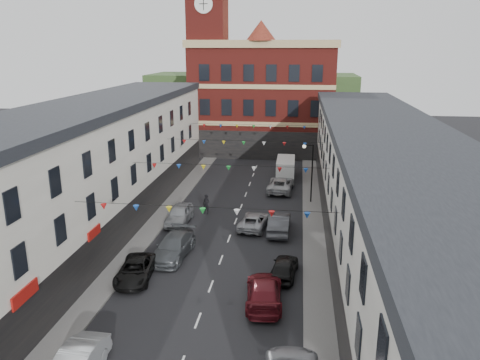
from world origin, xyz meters
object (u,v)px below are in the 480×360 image
at_px(car_left_c, 136,270).
at_px(white_van, 286,169).
at_px(car_left_e, 179,214).
at_px(pedestrian, 206,204).
at_px(car_left_d, 173,247).
at_px(car_right_e, 279,223).
at_px(car_right_c, 264,291).
at_px(car_right_f, 281,184).
at_px(street_lamp, 310,165).
at_px(moving_car, 254,221).
at_px(car_right_d, 284,267).

relative_size(car_left_c, white_van, 0.88).
xyz_separation_m(car_left_e, pedestrian, (1.92, 2.63, 0.13)).
xyz_separation_m(car_left_d, car_right_e, (7.60, 5.76, 0.01)).
height_order(car_right_c, car_right_f, car_right_f).
bearing_deg(white_van, street_lamp, -73.96).
bearing_deg(car_left_e, moving_car, -3.36).
height_order(street_lamp, car_right_c, street_lamp).
height_order(street_lamp, white_van, street_lamp).
height_order(car_right_e, car_right_f, car_right_e).
bearing_deg(car_left_c, car_left_d, 61.35).
relative_size(car_left_c, car_right_e, 0.96).
height_order(car_right_c, car_right_e, car_right_e).
bearing_deg(moving_car, car_right_e, 168.52).
distance_m(street_lamp, car_right_f, 5.63).
bearing_deg(car_left_c, car_right_e, 40.48).
relative_size(car_left_e, moving_car, 1.00).
height_order(car_left_e, pedestrian, pedestrian).
bearing_deg(pedestrian, car_right_c, -45.86).
bearing_deg(street_lamp, pedestrian, -155.47).
height_order(car_left_d, white_van, white_van).
relative_size(car_left_c, car_left_d, 0.86).
height_order(car_left_d, car_left_e, car_left_e).
bearing_deg(car_right_e, street_lamp, -106.45).
bearing_deg(car_right_c, moving_car, -85.48).
distance_m(car_left_e, car_right_c, 15.18).
xyz_separation_m(car_left_c, moving_car, (7.01, 10.25, -0.01)).
bearing_deg(moving_car, white_van, -90.43).
bearing_deg(street_lamp, car_right_f, 129.09).
xyz_separation_m(car_right_c, car_right_f, (0.00, 23.20, 0.01)).
bearing_deg(car_left_d, car_right_f, 72.24).
xyz_separation_m(car_left_e, car_right_e, (8.92, -1.11, 0.01)).
bearing_deg(car_right_c, white_van, -94.60).
relative_size(car_left_d, car_right_d, 1.36).
bearing_deg(car_right_d, car_right_e, -78.35).
relative_size(car_left_e, white_van, 0.87).
distance_m(car_right_c, car_right_d, 3.74).
bearing_deg(moving_car, car_left_d, 57.47).
bearing_deg(pedestrian, car_right_f, 71.12).
bearing_deg(car_left_c, street_lamp, 50.85).
height_order(street_lamp, car_right_f, street_lamp).
relative_size(car_left_d, car_left_e, 1.17).
bearing_deg(car_right_d, car_left_e, -36.54).
xyz_separation_m(car_left_d, car_right_f, (7.20, 17.50, -0.02)).
bearing_deg(car_left_d, car_right_e, 41.75).
bearing_deg(car_right_d, car_left_d, -7.81).
bearing_deg(car_left_e, car_right_f, 51.08).
relative_size(car_right_d, car_right_e, 0.82).
relative_size(car_left_d, moving_car, 1.18).
xyz_separation_m(car_left_e, car_right_d, (9.63, -9.00, -0.11)).
xyz_separation_m(car_right_d, pedestrian, (-7.71, 11.63, 0.24)).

